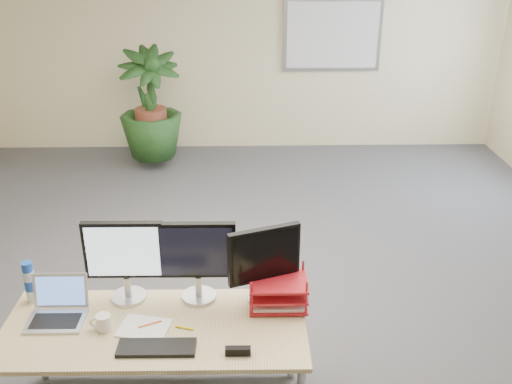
{
  "coord_description": "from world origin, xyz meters",
  "views": [
    {
      "loc": [
        0.02,
        -3.7,
        2.77
      ],
      "look_at": [
        0.11,
        0.35,
        0.93
      ],
      "focal_mm": 40.0,
      "sensor_mm": 36.0,
      "label": 1
    }
  ],
  "objects_px": {
    "monitor_right": "(197,256)",
    "monitor_left": "(124,256)",
    "laptop": "(58,308)",
    "floor_plant": "(151,111)",
    "desk": "(158,335)"
  },
  "relations": [
    {
      "from": "monitor_left",
      "to": "laptop",
      "type": "relative_size",
      "value": 1.62
    },
    {
      "from": "monitor_left",
      "to": "monitor_right",
      "type": "relative_size",
      "value": 1.02
    },
    {
      "from": "desk",
      "to": "laptop",
      "type": "xyz_separation_m",
      "value": [
        -0.58,
        0.01,
        0.2
      ]
    },
    {
      "from": "desk",
      "to": "monitor_left",
      "type": "xyz_separation_m",
      "value": [
        -0.2,
        0.19,
        0.45
      ]
    },
    {
      "from": "desk",
      "to": "monitor_left",
      "type": "relative_size",
      "value": 3.32
    },
    {
      "from": "floor_plant",
      "to": "monitor_left",
      "type": "relative_size",
      "value": 2.79
    },
    {
      "from": "desk",
      "to": "monitor_right",
      "type": "distance_m",
      "value": 0.54
    },
    {
      "from": "laptop",
      "to": "monitor_right",
      "type": "bearing_deg",
      "value": 11.88
    },
    {
      "from": "monitor_left",
      "to": "monitor_right",
      "type": "distance_m",
      "value": 0.44
    },
    {
      "from": "monitor_right",
      "to": "monitor_left",
      "type": "bearing_deg",
      "value": 179.58
    },
    {
      "from": "monitor_right",
      "to": "laptop",
      "type": "xyz_separation_m",
      "value": [
        -0.82,
        -0.17,
        -0.24
      ]
    },
    {
      "from": "desk",
      "to": "monitor_right",
      "type": "xyz_separation_m",
      "value": [
        0.24,
        0.18,
        0.44
      ]
    },
    {
      "from": "monitor_right",
      "to": "laptop",
      "type": "relative_size",
      "value": 1.6
    },
    {
      "from": "laptop",
      "to": "monitor_left",
      "type": "bearing_deg",
      "value": 24.74
    },
    {
      "from": "monitor_left",
      "to": "laptop",
      "type": "distance_m",
      "value": 0.49
    }
  ]
}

